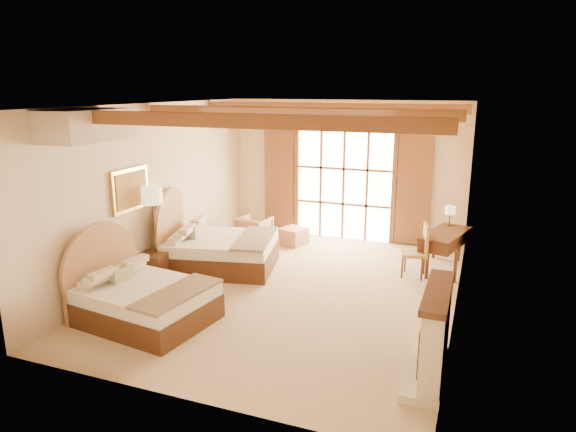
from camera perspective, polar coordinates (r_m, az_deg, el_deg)
The scene contains 19 objects.
floor at distance 9.16m, azimuth 0.37°, elevation -8.19°, with size 7.00×7.00×0.00m, color tan.
wall_back at distance 11.96m, azimuth 6.31°, elevation 5.03°, with size 5.50×5.50×0.00m, color beige.
wall_left at distance 9.96m, azimuth -14.61°, elevation 2.80°, with size 7.00×7.00×0.00m, color beige.
wall_right at distance 8.16m, azimuth 18.79°, elevation 0.04°, with size 7.00×7.00×0.00m, color beige.
ceiling at distance 8.47m, azimuth 0.41°, elevation 12.25°, with size 7.00×7.00×0.00m, color #AB6539.
ceiling_beams at distance 8.48m, azimuth 0.41°, elevation 11.43°, with size 5.39×4.60×0.18m, color brown, non-canonical shape.
french_doors at distance 11.96m, azimuth 6.19°, elevation 3.33°, with size 3.95×0.08×2.60m.
fireplace at distance 6.65m, azimuth 15.87°, elevation -13.00°, with size 0.46×1.40×1.16m.
painting at distance 9.32m, azimuth -17.09°, elevation 2.81°, with size 0.06×0.95×0.75m.
canopy_valance at distance 8.02m, azimuth -21.48°, elevation 9.38°, with size 0.70×1.40×0.45m, color beige.
bed_near at distance 8.24m, azimuth -16.39°, elevation -8.58°, with size 2.10×1.69×1.26m.
bed_far at distance 10.24m, azimuth -8.29°, elevation -3.42°, with size 2.40×1.99×1.37m.
nightstand at distance 9.70m, azimuth -14.71°, elevation -5.65°, with size 0.45×0.45×0.54m, color #4E2314.
floor_lamp at distance 9.49m, azimuth -14.85°, elevation 1.61°, with size 0.37×0.37×1.76m.
armchair at distance 11.70m, azimuth -3.78°, elevation -1.57°, with size 0.67×0.69×0.63m, color #A77552.
ottoman at distance 11.66m, azimuth 0.63°, elevation -2.25°, with size 0.52×0.52×0.38m, color #B77E4E.
desk at distance 10.47m, azimuth 16.99°, elevation -3.58°, with size 0.95×1.51×0.75m.
desk_chair at distance 9.96m, azimuth 13.93°, elevation -4.80°, with size 0.54×0.54×1.02m.
desk_lamp at distance 10.82m, azimuth 17.58°, elevation 0.54°, with size 0.20×0.20×0.40m.
Camera 1 is at (2.97, -7.93, 3.49)m, focal length 32.00 mm.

